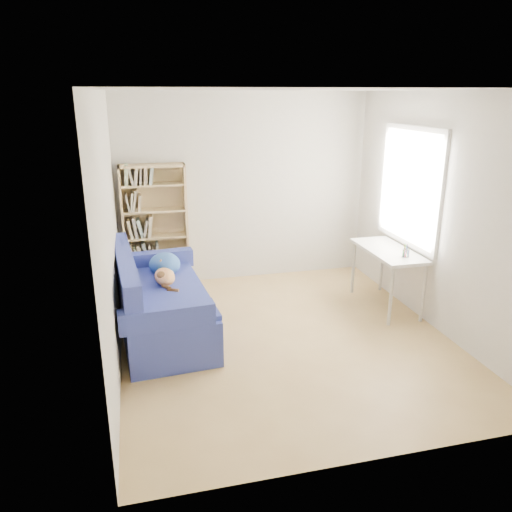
# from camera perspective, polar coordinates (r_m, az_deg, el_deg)

# --- Properties ---
(ground) EXTENTS (4.00, 4.00, 0.00)m
(ground) POSITION_cam_1_polar(r_m,az_deg,el_deg) (5.58, 3.31, -9.30)
(ground) COLOR #AC874E
(ground) RESTS_ON ground
(room_shell) EXTENTS (3.54, 4.04, 2.62)m
(room_shell) POSITION_cam_1_polar(r_m,az_deg,el_deg) (5.10, 4.60, 7.54)
(room_shell) COLOR silver
(room_shell) RESTS_ON ground
(sofa) EXTENTS (1.05, 1.96, 0.94)m
(sofa) POSITION_cam_1_polar(r_m,az_deg,el_deg) (5.66, -11.07, -5.25)
(sofa) COLOR navy
(sofa) RESTS_ON ground
(bookshelf) EXTENTS (0.85, 0.26, 1.70)m
(bookshelf) POSITION_cam_1_polar(r_m,az_deg,el_deg) (6.82, -11.38, 2.61)
(bookshelf) COLOR tan
(bookshelf) RESTS_ON ground
(desk) EXTENTS (0.51, 1.12, 0.75)m
(desk) POSITION_cam_1_polar(r_m,az_deg,el_deg) (6.33, 14.85, 0.03)
(desk) COLOR white
(desk) RESTS_ON ground
(pen_cup) EXTENTS (0.08, 0.08, 0.16)m
(pen_cup) POSITION_cam_1_polar(r_m,az_deg,el_deg) (6.05, 16.76, 0.43)
(pen_cup) COLOR white
(pen_cup) RESTS_ON desk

